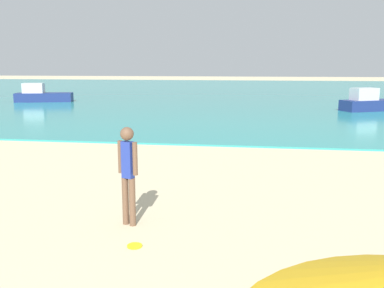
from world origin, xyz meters
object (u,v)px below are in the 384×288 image
frisbee (135,246)px  boat_far (42,95)px  person_standing (128,170)px  boat_near (371,103)px

frisbee → boat_far: 26.74m
person_standing → frisbee: (0.34, -0.86, -0.95)m
person_standing → boat_near: bearing=87.1°
frisbee → boat_near: boat_near is taller
frisbee → person_standing: bearing=111.7°
boat_near → boat_far: boat_far is taller
boat_near → boat_far: bearing=147.1°
boat_near → boat_far: size_ratio=0.98×
frisbee → boat_near: 21.91m
boat_far → frisbee: bearing=-74.7°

